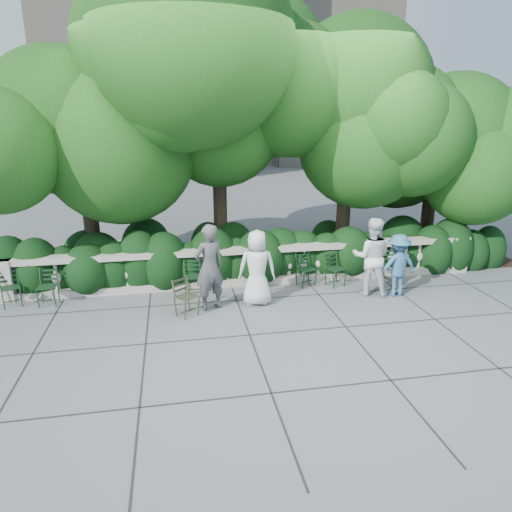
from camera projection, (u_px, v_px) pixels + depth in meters
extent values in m
plane|color=#56585E|center=(264.00, 313.00, 10.00)|extent=(90.00, 90.00, 0.00)
cube|color=#9E998E|center=(250.00, 281.00, 11.67)|extent=(12.00, 0.32, 0.18)
cube|color=#9E998E|center=(250.00, 249.00, 11.42)|extent=(12.00, 0.36, 0.14)
cube|color=#9E998E|center=(4.00, 280.00, 10.54)|extent=(0.44, 0.44, 1.00)
cube|color=#9E998E|center=(457.00, 254.00, 12.55)|extent=(0.44, 0.44, 1.00)
cylinder|color=#3F3023|center=(91.00, 223.00, 12.09)|extent=(0.40, 0.40, 2.80)
ellipsoid|color=#123A10|center=(79.00, 135.00, 11.00)|extent=(5.28, 5.28, 3.96)
cylinder|color=#3F3023|center=(220.00, 204.00, 13.17)|extent=(0.40, 0.40, 3.40)
ellipsoid|color=#123A10|center=(220.00, 103.00, 11.88)|extent=(6.24, 6.24, 4.68)
cylinder|color=#3F3023|center=(343.00, 211.00, 13.18)|extent=(0.40, 0.40, 3.00)
ellipsoid|color=#123A10|center=(355.00, 124.00, 12.04)|extent=(5.52, 5.52, 4.14)
cylinder|color=#3F3023|center=(428.00, 211.00, 14.23)|extent=(0.40, 0.40, 2.60)
ellipsoid|color=#123A10|center=(444.00, 142.00, 13.24)|extent=(4.80, 4.80, 3.60)
imported|color=silver|center=(257.00, 268.00, 10.24)|extent=(0.91, 0.65, 1.73)
imported|color=#47484C|center=(209.00, 268.00, 9.93)|extent=(0.84, 0.72, 1.94)
imported|color=silver|center=(372.00, 257.00, 10.80)|extent=(1.11, 1.00, 1.88)
imported|color=#2E628B|center=(398.00, 265.00, 10.78)|extent=(1.00, 0.61, 1.51)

